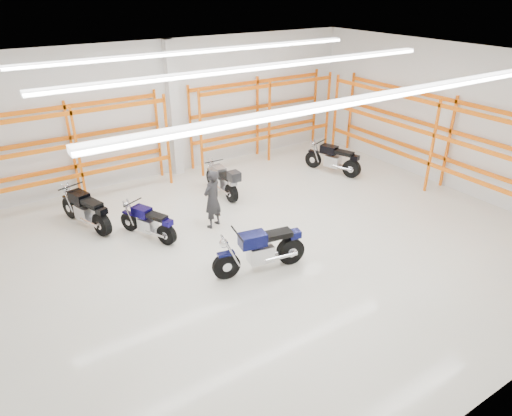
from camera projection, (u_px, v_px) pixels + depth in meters
ground at (271, 243)px, 11.92m from camera, size 14.00×14.00×0.00m
room_shell at (273, 120)px, 10.46m from camera, size 14.02×12.02×4.51m
motorcycle_main at (264, 250)px, 10.63m from camera, size 2.29×0.85×1.13m
motorcycle_back_a at (86, 211)px, 12.47m from camera, size 0.94×2.16×1.09m
motorcycle_back_b at (149, 223)px, 11.97m from camera, size 0.96×1.78×0.93m
motorcycle_back_c at (224, 181)px, 14.32m from camera, size 0.66×2.06×1.06m
motorcycle_back_d at (335, 160)px, 16.02m from camera, size 0.97×2.08×1.06m
standing_man at (212, 199)px, 12.39m from camera, size 0.71×0.60×1.66m
structural_column at (174, 110)px, 15.27m from camera, size 0.32×0.32×4.50m
pallet_racking_back_left at (74, 144)px, 13.57m from camera, size 5.67×0.87×3.00m
pallet_racking_back_right at (263, 112)px, 16.88m from camera, size 5.67×0.87×3.00m
pallet_racking_side at (442, 135)px, 14.25m from camera, size 0.87×9.07×3.00m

